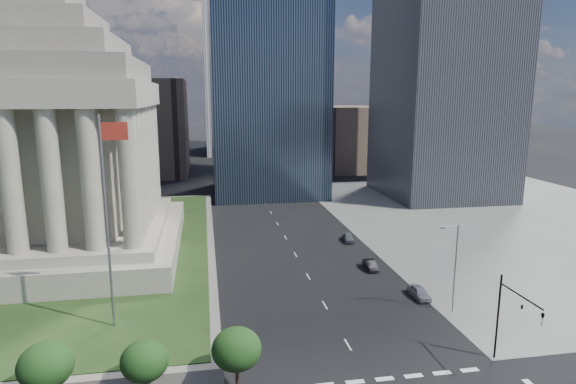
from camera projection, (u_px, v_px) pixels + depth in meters
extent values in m
plane|color=black|center=(257.00, 189.00, 123.41)|extent=(500.00, 500.00, 0.00)
cube|color=slate|center=(517.00, 220.00, 92.52)|extent=(68.00, 90.00, 0.03)
cylinder|color=slate|center=(107.00, 225.00, 43.97)|extent=(0.24, 0.24, 20.00)
cube|color=maroon|center=(114.00, 131.00, 42.49)|extent=(2.40, 0.05, 1.60)
cube|color=black|center=(266.00, 67.00, 112.99)|extent=(26.00, 26.00, 60.00)
cube|color=brown|center=(345.00, 138.00, 155.79)|extent=(20.00, 30.00, 20.00)
cube|color=brown|center=(146.00, 127.00, 144.57)|extent=(24.00, 30.00, 28.00)
cylinder|color=black|center=(498.00, 317.00, 43.12)|extent=(0.18, 0.18, 8.00)
cylinder|color=black|center=(521.00, 296.00, 39.83)|extent=(0.14, 5.50, 0.14)
cube|color=black|center=(542.00, 320.00, 37.34)|extent=(0.30, 0.30, 1.10)
cylinder|color=slate|center=(455.00, 269.00, 52.27)|extent=(0.16, 0.16, 10.00)
cylinder|color=slate|center=(450.00, 227.00, 51.17)|extent=(1.80, 0.12, 0.12)
cube|color=slate|center=(443.00, 228.00, 51.04)|extent=(0.50, 0.22, 0.14)
imported|color=gray|center=(420.00, 292.00, 56.71)|extent=(1.64, 4.04, 1.37)
imported|color=black|center=(370.00, 265.00, 66.05)|extent=(1.51, 3.88, 1.26)
imported|color=slate|center=(348.00, 237.00, 78.69)|extent=(2.06, 4.10, 1.34)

